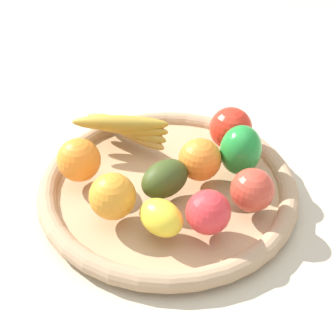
# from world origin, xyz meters

# --- Properties ---
(ground_plane) EXTENTS (2.40, 2.40, 0.00)m
(ground_plane) POSITION_xyz_m (0.00, 0.00, 0.00)
(ground_plane) COLOR #C1B599
(ground_plane) RESTS_ON ground
(basket) EXTENTS (0.43, 0.43, 0.04)m
(basket) POSITION_xyz_m (0.00, 0.00, 0.02)
(basket) COLOR tan
(basket) RESTS_ON ground_plane
(orange_2) EXTENTS (0.09, 0.09, 0.07)m
(orange_2) POSITION_xyz_m (0.02, 0.05, 0.07)
(orange_2) COLOR orange
(orange_2) RESTS_ON basket
(lemon_0) EXTENTS (0.09, 0.08, 0.05)m
(lemon_0) POSITION_xyz_m (0.11, -0.06, 0.06)
(lemon_0) COLOR yellow
(lemon_0) RESTS_ON basket
(apple_0) EXTENTS (0.08, 0.08, 0.07)m
(apple_0) POSITION_xyz_m (0.11, 0.09, 0.07)
(apple_0) COLOR #C5422F
(apple_0) RESTS_ON basket
(banana_bunch) EXTENTS (0.16, 0.16, 0.06)m
(banana_bunch) POSITION_xyz_m (-0.12, -0.03, 0.07)
(banana_bunch) COLOR #B58A3A
(banana_bunch) RESTS_ON basket
(apple_1) EXTENTS (0.10, 0.10, 0.08)m
(apple_1) POSITION_xyz_m (-0.04, 0.14, 0.07)
(apple_1) COLOR red
(apple_1) RESTS_ON basket
(orange_0) EXTENTS (0.09, 0.09, 0.07)m
(orange_0) POSITION_xyz_m (-0.06, -0.13, 0.07)
(orange_0) COLOR orange
(orange_0) RESTS_ON basket
(avocado) EXTENTS (0.08, 0.10, 0.06)m
(avocado) POSITION_xyz_m (0.03, -0.02, 0.06)
(avocado) COLOR #38471A
(avocado) RESTS_ON basket
(apple_2) EXTENTS (0.09, 0.09, 0.07)m
(apple_2) POSITION_xyz_m (0.13, 0.01, 0.07)
(apple_2) COLOR red
(apple_2) RESTS_ON basket
(orange_1) EXTENTS (0.09, 0.09, 0.07)m
(orange_1) POSITION_xyz_m (0.05, -0.11, 0.07)
(orange_1) COLOR orange
(orange_1) RESTS_ON basket
(bell_pepper) EXTENTS (0.10, 0.10, 0.08)m
(bell_pepper) POSITION_xyz_m (0.03, 0.12, 0.08)
(bell_pepper) COLOR #218A33
(bell_pepper) RESTS_ON basket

